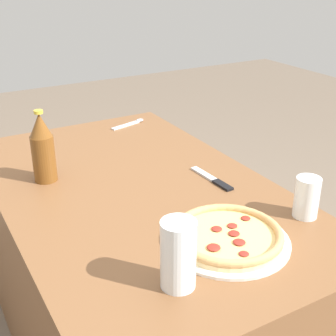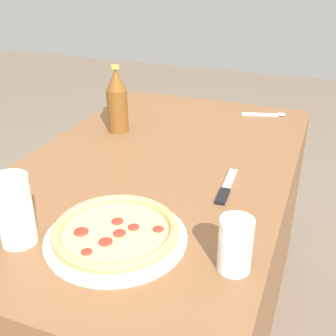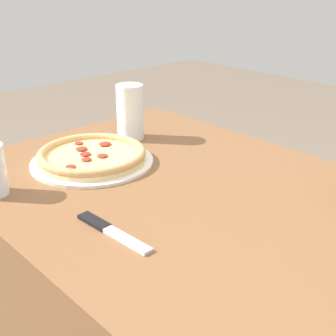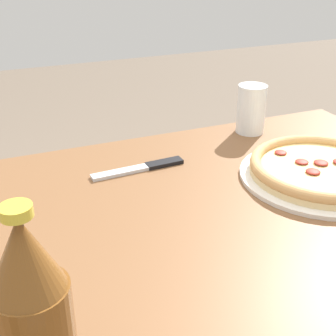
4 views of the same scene
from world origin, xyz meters
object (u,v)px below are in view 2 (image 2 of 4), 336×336
Objects in this scene: knife at (226,187)px; spoon at (268,114)px; pizza_salami at (116,233)px; beer_bottle at (117,101)px; glass_water at (235,247)px; glass_cola at (15,213)px.

knife is 1.17× the size of spoon.
pizza_salami is 0.35m from knife.
beer_bottle is at bearing -120.13° from knife.
knife is 0.61m from spoon.
pizza_salami is at bearing -28.91° from knife.
beer_bottle is (-0.57, -0.55, 0.06)m from glass_water.
knife is (-0.30, 0.17, -0.01)m from pizza_salami.
knife is (-0.39, 0.36, -0.07)m from glass_cola.
pizza_salami is at bearing 26.78° from beer_bottle.
glass_cola reaches higher than knife.
pizza_salami is 0.26m from glass_water.
glass_water is 0.32m from knife.
spoon is at bearing 159.85° from glass_cola.
glass_cola is 1.07m from spoon.
knife is (0.26, 0.46, -0.10)m from beer_bottle.
beer_bottle reaches higher than spoon.
spoon reaches higher than knife.
glass_water is at bearing 43.87° from beer_bottle.
beer_bottle is (-0.65, -0.10, 0.04)m from glass_cola.
pizza_salami reaches higher than spoon.
beer_bottle is 0.59m from spoon.
pizza_salami is at bearing -89.94° from glass_water.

